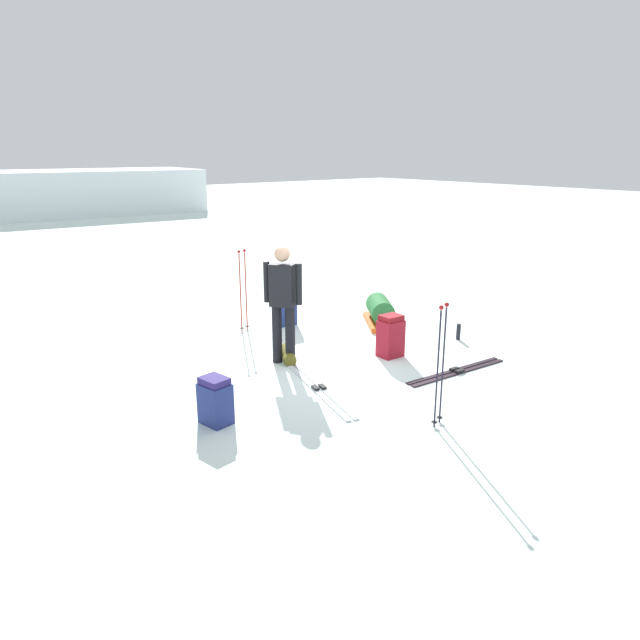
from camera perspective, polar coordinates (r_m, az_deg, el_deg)
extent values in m
plane|color=white|center=(8.30, 0.00, -4.64)|extent=(80.00, 80.00, 0.00)
cylinder|color=black|center=(8.33, -2.93, -1.49)|extent=(0.14, 0.14, 0.85)
cylinder|color=black|center=(8.40, -4.20, -1.36)|extent=(0.14, 0.14, 0.85)
cube|color=black|center=(8.17, -3.66, 3.42)|extent=(0.37, 0.40, 0.60)
cylinder|color=black|center=(8.08, -2.07, 3.51)|extent=(0.09, 0.09, 0.58)
cylinder|color=black|center=(8.25, -5.22, 3.73)|extent=(0.09, 0.09, 0.58)
sphere|color=tan|center=(8.08, -3.71, 6.46)|extent=(0.22, 0.22, 0.22)
cube|color=black|center=(8.38, 12.94, -4.81)|extent=(1.75, 0.20, 0.02)
cube|color=black|center=(8.37, 12.95, -4.65)|extent=(0.14, 0.07, 0.03)
cube|color=black|center=(8.31, 13.44, -5.01)|extent=(1.75, 0.20, 0.02)
cube|color=black|center=(8.30, 13.46, -4.85)|extent=(0.14, 0.07, 0.03)
cube|color=silver|center=(7.54, -0.46, -6.79)|extent=(0.59, 1.93, 0.02)
cube|color=black|center=(7.53, -0.46, -6.62)|extent=(0.10, 0.15, 0.03)
cube|color=silver|center=(7.58, 0.24, -6.68)|extent=(0.59, 1.93, 0.02)
cube|color=black|center=(7.57, 0.24, -6.50)|extent=(0.10, 0.15, 0.03)
cube|color=maroon|center=(8.71, 6.89, -1.79)|extent=(0.35, 0.29, 0.56)
cube|color=maroon|center=(8.62, 6.96, 0.22)|extent=(0.31, 0.26, 0.08)
cube|color=navy|center=(6.70, -10.16, -8.05)|extent=(0.32, 0.38, 0.47)
cube|color=navy|center=(6.60, -10.27, -5.87)|extent=(0.29, 0.34, 0.08)
cube|color=navy|center=(10.21, -3.37, 1.13)|extent=(0.34, 0.23, 0.59)
cube|color=navy|center=(10.13, -3.40, 2.98)|extent=(0.31, 0.20, 0.08)
cylinder|color=maroon|center=(9.81, -7.76, 2.60)|extent=(0.02, 0.02, 1.33)
sphere|color=#A51919|center=(9.67, -7.92, 6.61)|extent=(0.05, 0.05, 0.05)
cylinder|color=black|center=(9.97, -7.62, -0.79)|extent=(0.07, 0.07, 0.01)
cylinder|color=maroon|center=(9.91, -7.23, 2.76)|extent=(0.02, 0.02, 1.33)
sphere|color=#A51919|center=(9.77, -7.38, 6.73)|extent=(0.05, 0.05, 0.05)
cylinder|color=black|center=(10.07, -7.11, -0.60)|extent=(0.07, 0.07, 0.01)
cylinder|color=black|center=(6.46, 11.38, -4.83)|extent=(0.02, 0.02, 1.35)
sphere|color=#A51919|center=(6.25, 11.74, 1.20)|extent=(0.05, 0.05, 0.05)
cylinder|color=black|center=(6.71, 11.09, -9.73)|extent=(0.07, 0.07, 0.01)
cylinder|color=black|center=(6.59, 11.88, -4.46)|extent=(0.02, 0.02, 1.35)
sphere|color=#A51919|center=(6.37, 12.25, 1.47)|extent=(0.05, 0.05, 0.05)
cylinder|color=black|center=(6.83, 11.58, -9.28)|extent=(0.07, 0.07, 0.01)
cube|color=#E15718|center=(10.34, 5.85, -0.19)|extent=(0.99, 1.15, 0.09)
cylinder|color=#256830|center=(10.27, 5.89, 1.12)|extent=(0.76, 0.85, 0.40)
cylinder|color=brown|center=(8.56, -3.11, -3.37)|extent=(0.43, 0.57, 0.18)
cylinder|color=black|center=(9.71, 13.34, -1.13)|extent=(0.07, 0.07, 0.26)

